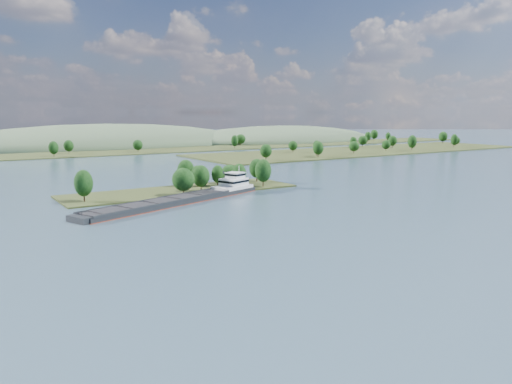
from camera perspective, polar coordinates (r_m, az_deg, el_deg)
ground at (r=163.04m, az=0.31°, el=-2.71°), size 1800.00×1800.00×0.00m
tree_island at (r=215.96m, az=-6.81°, el=1.21°), size 100.00×32.42×13.49m
right_bank at (r=448.14m, az=12.71°, el=4.72°), size 320.00×90.00×14.86m
back_shoreline at (r=425.48m, az=-19.88°, el=4.14°), size 900.00×60.00×15.92m
hill_east at (r=596.32m, az=2.87°, el=5.87°), size 260.00×140.00×36.00m
hill_west at (r=535.38m, az=-16.86°, el=5.12°), size 320.00×160.00×44.00m
cargo_barge at (r=190.94m, az=-7.85°, el=-0.62°), size 82.55×38.47×11.40m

